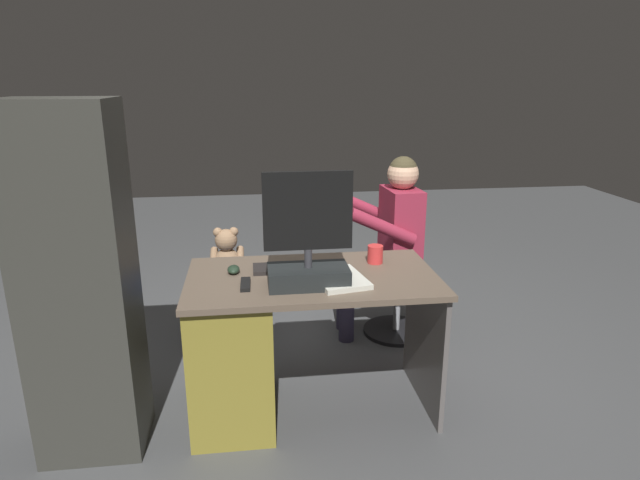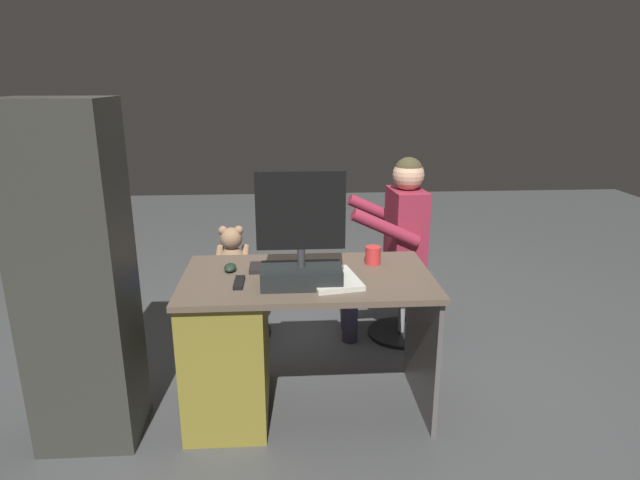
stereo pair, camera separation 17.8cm
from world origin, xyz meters
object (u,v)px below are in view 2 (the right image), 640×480
Objects in this scene: office_chair_teddy at (234,298)px; teddy_bear at (232,251)px; tv_remote at (239,283)px; desk at (247,340)px; monitor at (301,252)px; cup at (373,255)px; visitor_chair at (403,298)px; keyboard at (292,267)px; computer_mouse at (230,268)px; person at (394,234)px.

teddy_bear reaches higher than office_chair_teddy.
tv_remote reaches higher than office_chair_teddy.
desk is 2.28× the size of monitor.
monitor is 0.48m from cup.
teddy_bear is (0.79, -0.71, -0.19)m from cup.
teddy_bear is 1.15m from visitor_chair.
cup reaches higher than keyboard.
person reaches higher than computer_mouse.
keyboard is 1.10m from visitor_chair.
cup is 0.62× the size of tv_remote.
monitor reaches higher than desk.
cup reaches higher than tv_remote.
person is (-0.65, -0.68, -0.04)m from keyboard.
visitor_chair is at bearing -116.49° from cup.
tv_remote is 1.25m from person.
monitor is 0.33m from tv_remote.
office_chair_teddy is 0.40× the size of person.
person reaches higher than office_chair_teddy.
keyboard is at bearing 45.98° from person.
visitor_chair is (-0.98, -0.87, -0.47)m from tv_remote.
person reaches higher than visitor_chair.
keyboard is 4.38× the size of computer_mouse.
keyboard is 0.31m from tv_remote.
tv_remote is 0.48× the size of teddy_bear.
monitor is at bearing 113.25° from office_chair_teddy.
desk is 0.87m from office_chair_teddy.
teddy_bear is 1.04m from person.
computer_mouse is 0.73m from cup.
keyboard is 0.31m from computer_mouse.
keyboard is at bearing -140.85° from tv_remote.
monitor is 1.20× the size of visitor_chair.
keyboard is (0.04, -0.22, -0.15)m from monitor.
cup is at bearing -175.29° from computer_mouse.
teddy_bear is at bearing -90.00° from office_chair_teddy.
visitor_chair is 0.44m from person.
keyboard is (-0.23, -0.10, 0.35)m from desk.
visitor_chair is (-1.10, 0.09, -0.32)m from teddy_bear.
keyboard is at bearing 116.56° from office_chair_teddy.
office_chair_teddy is 1.06× the size of visitor_chair.
cup is 1.17m from office_chair_teddy.
visitor_chair is (-0.96, -0.77, -0.13)m from desk.
office_chair_teddy is 0.32m from teddy_bear.
person is at bearing -138.83° from desk.
cup is (-0.42, -0.05, 0.04)m from keyboard.
visitor_chair is at bearing -127.67° from monitor.
office_chair_teddy is 1.51× the size of teddy_bear.
teddy_bear is at bearing -4.45° from person.
tv_remote is at bearing -4.66° from monitor.
teddy_bear is 0.70× the size of visitor_chair.
computer_mouse reaches higher than office_chair_teddy.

